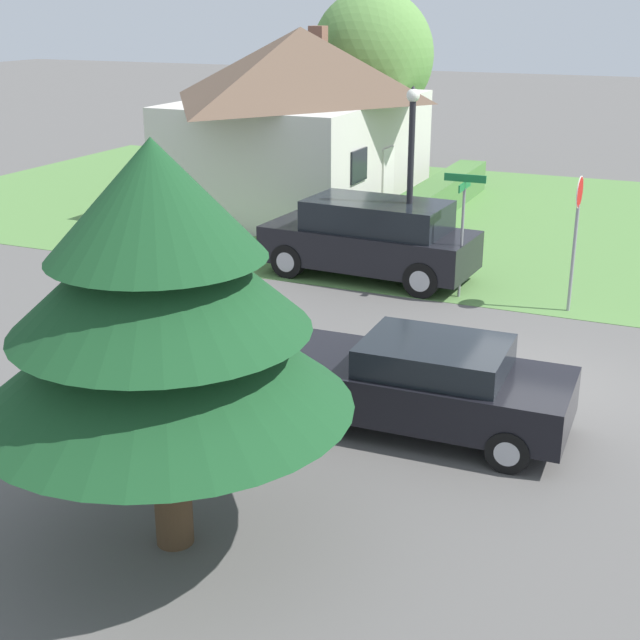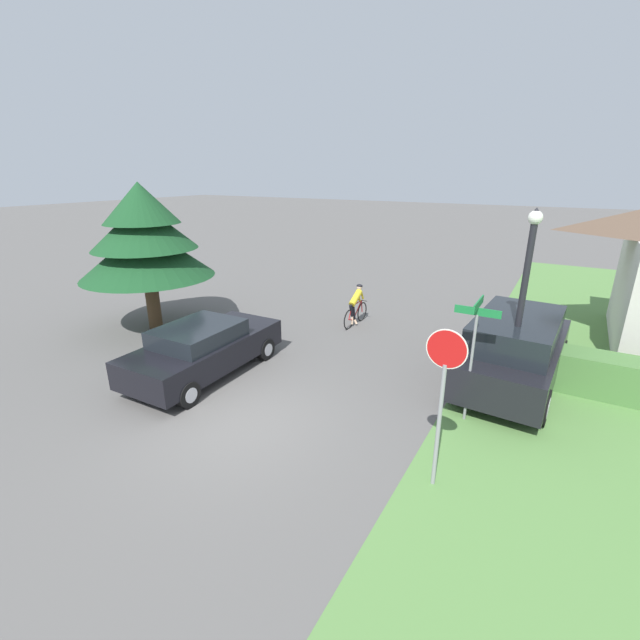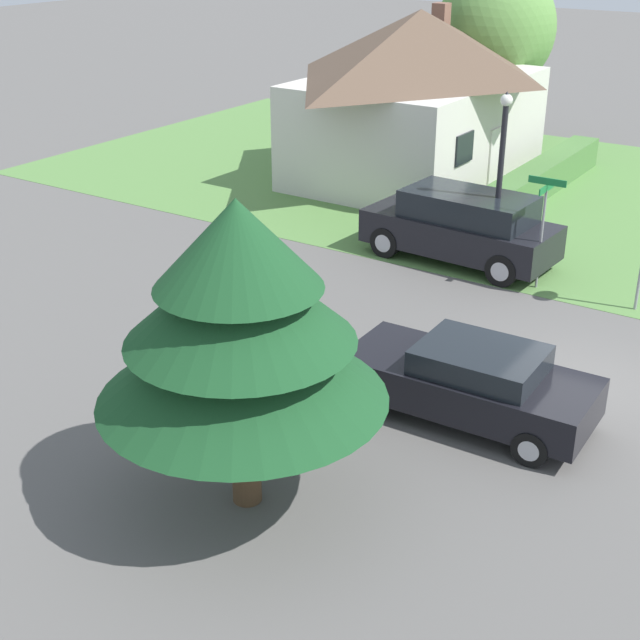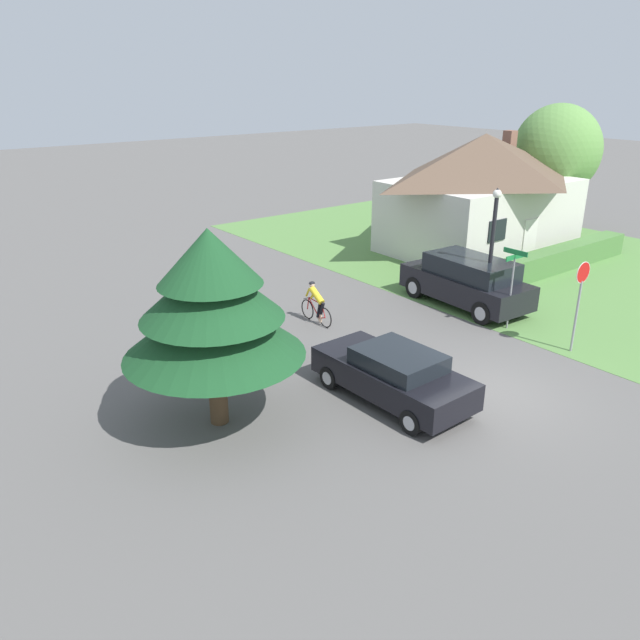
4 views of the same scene
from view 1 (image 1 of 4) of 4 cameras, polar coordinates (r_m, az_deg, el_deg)
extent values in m
plane|color=#5B5956|center=(15.44, 13.87, -4.18)|extent=(140.00, 140.00, 0.00)
cube|color=#568442|center=(27.13, 10.06, 6.40)|extent=(16.00, 36.00, 0.01)
cube|color=beige|center=(28.33, -1.21, 10.67)|extent=(8.51, 5.86, 3.33)
pyramid|color=brown|center=(28.04, -1.25, 16.13)|extent=(9.19, 6.33, 2.08)
cube|color=silver|center=(27.34, 4.37, 8.87)|extent=(0.90, 0.07, 2.00)
cube|color=black|center=(25.02, 2.51, 9.84)|extent=(1.10, 0.08, 0.90)
cube|color=brown|center=(30.54, -0.13, 17.57)|extent=(0.51, 0.51, 0.80)
cube|color=#4C7A3D|center=(26.17, 6.62, 7.18)|extent=(11.32, 0.90, 0.98)
cube|color=black|center=(13.45, 6.48, -4.38)|extent=(1.93, 4.44, 0.69)
cube|color=black|center=(13.19, 7.37, -2.29)|extent=(1.66, 2.13, 0.42)
cylinder|color=black|center=(13.34, -0.77, -6.02)|extent=(0.28, 0.62, 0.62)
cylinder|color=#ADADB2|center=(13.34, -0.77, -6.02)|extent=(0.29, 0.36, 0.36)
cylinder|color=black|center=(14.71, 1.71, -3.49)|extent=(0.28, 0.62, 0.62)
cylinder|color=#ADADB2|center=(14.71, 1.71, -3.49)|extent=(0.29, 0.36, 0.36)
cylinder|color=black|center=(12.59, 11.98, -8.14)|extent=(0.28, 0.62, 0.62)
cylinder|color=#ADADB2|center=(12.59, 11.98, -8.14)|extent=(0.29, 0.36, 0.36)
cylinder|color=black|center=(14.04, 13.25, -5.22)|extent=(0.28, 0.62, 0.62)
cylinder|color=#ADADB2|center=(14.04, 13.25, -5.22)|extent=(0.29, 0.36, 0.36)
torus|color=black|center=(16.96, -7.94, -0.39)|extent=(0.06, 0.70, 0.70)
torus|color=black|center=(17.51, -10.74, 0.09)|extent=(0.06, 0.70, 0.70)
cylinder|color=#B21E1E|center=(17.04, -8.68, 0.22)|extent=(0.04, 0.18, 0.55)
cylinder|color=#B21E1E|center=(17.24, -9.72, 0.43)|extent=(0.05, 0.63, 0.59)
cylinder|color=#B21E1E|center=(17.12, -9.58, 1.24)|extent=(0.05, 0.75, 0.06)
cylinder|color=#B21E1E|center=(17.06, -8.39, -0.50)|extent=(0.04, 0.34, 0.15)
cylinder|color=#B21E1E|center=(16.94, -8.23, 0.32)|extent=(0.04, 0.21, 0.43)
cylinder|color=#B21E1E|center=(17.41, -10.67, 0.76)|extent=(0.04, 0.12, 0.45)
cylinder|color=black|center=(17.32, -10.61, 1.44)|extent=(0.44, 0.03, 0.02)
ellipsoid|color=black|center=(16.91, -8.53, 1.10)|extent=(0.08, 0.20, 0.05)
cylinder|color=black|center=(16.96, -8.47, 0.56)|extent=(0.12, 0.25, 0.45)
cylinder|color=black|center=(17.07, -8.91, 0.38)|extent=(0.12, 0.25, 0.60)
cylinder|color=beige|center=(17.12, -8.61, -0.54)|extent=(0.08, 0.08, 0.30)
cylinder|color=beige|center=(17.27, -8.96, -0.71)|extent=(0.17, 0.08, 0.21)
cylinder|color=yellow|center=(17.00, -9.36, 1.91)|extent=(0.24, 0.68, 0.53)
cylinder|color=yellow|center=(17.14, -10.00, 1.92)|extent=(0.08, 0.25, 0.36)
cylinder|color=yellow|center=(17.29, -10.78, 2.03)|extent=(0.08, 0.25, 0.36)
sphere|color=beige|center=(17.06, -10.20, 3.02)|extent=(0.19, 0.19, 0.19)
ellipsoid|color=black|center=(17.05, -10.21, 3.18)|extent=(0.22, 0.18, 0.12)
cube|color=black|center=(20.81, 3.14, 4.72)|extent=(2.27, 4.99, 0.85)
cube|color=black|center=(20.55, 3.68, 6.71)|extent=(1.93, 3.29, 0.67)
cylinder|color=black|center=(20.85, -2.04, 3.82)|extent=(0.34, 0.82, 0.80)
cylinder|color=#ADADB2|center=(20.85, -2.04, 3.82)|extent=(0.33, 0.48, 0.47)
cylinder|color=black|center=(22.35, 0.14, 4.92)|extent=(0.34, 0.82, 0.80)
cylinder|color=#ADADB2|center=(22.35, 0.14, 4.92)|extent=(0.33, 0.48, 0.47)
cylinder|color=black|center=(19.52, 6.54, 2.59)|extent=(0.34, 0.82, 0.80)
cylinder|color=#ADADB2|center=(19.52, 6.54, 2.59)|extent=(0.33, 0.48, 0.47)
cylinder|color=black|center=(21.11, 8.23, 3.82)|extent=(0.34, 0.82, 0.80)
cylinder|color=#ADADB2|center=(21.11, 8.23, 3.82)|extent=(0.33, 0.48, 0.47)
cylinder|color=gray|center=(19.02, 15.89, 3.78)|extent=(0.07, 0.07, 2.25)
cylinder|color=red|center=(18.71, 16.28, 7.86)|extent=(0.61, 0.05, 0.61)
cylinder|color=silver|center=(18.71, 16.28, 7.86)|extent=(0.65, 0.04, 0.65)
cylinder|color=black|center=(20.25, 5.76, 8.01)|extent=(0.14, 0.14, 4.07)
sphere|color=white|center=(19.93, 5.98, 14.11)|extent=(0.29, 0.29, 0.29)
cone|color=black|center=(19.92, 6.00, 14.53)|extent=(0.18, 0.18, 0.12)
cylinder|color=gray|center=(19.44, 9.05, 4.84)|extent=(0.06, 0.06, 2.40)
cube|color=#197238|center=(19.16, 9.25, 8.48)|extent=(0.90, 0.03, 0.16)
cube|color=#197238|center=(19.13, 9.27, 8.95)|extent=(0.03, 0.90, 0.16)
cylinder|color=#4C3823|center=(10.67, -9.49, -9.78)|extent=(0.45, 0.45, 1.79)
cone|color=#194723|center=(9.94, -10.04, -1.02)|extent=(4.25, 4.25, 1.68)
cone|color=#194723|center=(9.68, -10.33, 3.54)|extent=(3.32, 3.32, 1.48)
cone|color=#194723|center=(9.51, -10.59, 7.66)|extent=(2.38, 2.38, 1.28)
cylinder|color=#4C3823|center=(33.10, 3.25, 11.20)|extent=(0.35, 0.35, 2.48)
ellipsoid|color=#609347|center=(32.80, 3.36, 16.54)|extent=(4.34, 4.34, 4.55)
camera|label=2|loc=(19.99, 35.93, 13.20)|focal=24.00mm
camera|label=3|loc=(3.06, 151.83, 27.59)|focal=50.00mm
camera|label=4|loc=(7.08, 105.44, 10.16)|focal=35.00mm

